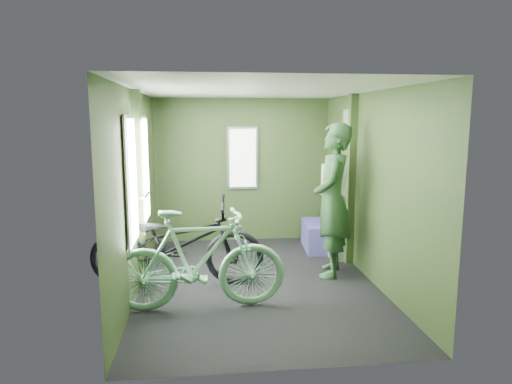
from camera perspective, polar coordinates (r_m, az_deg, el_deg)
room at (r=5.40m, az=-0.32°, el=3.41°), size 4.00×4.02×2.31m
bicycle_black at (r=5.62m, az=-9.69°, el=-11.56°), size 2.08×0.96×1.16m
bicycle_mint at (r=4.96m, az=-7.08°, el=-14.42°), size 1.83×0.66×1.13m
passenger at (r=5.79m, az=9.53°, el=-1.03°), size 0.65×0.81×1.93m
waste_box at (r=6.58m, az=10.30°, el=-4.90°), size 0.23×0.33×0.79m
bench_seat at (r=7.08m, az=8.12°, el=-5.00°), size 0.52×0.85×0.87m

